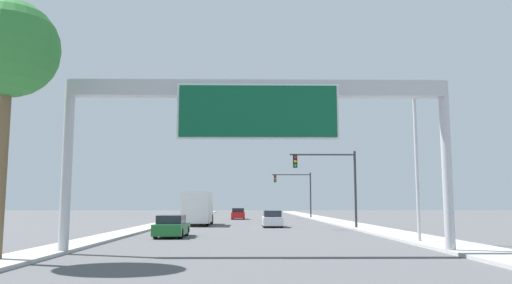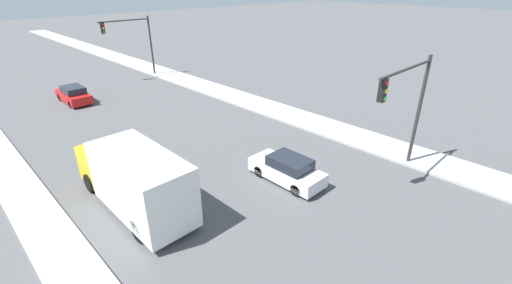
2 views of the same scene
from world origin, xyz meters
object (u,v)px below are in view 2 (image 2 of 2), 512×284
Objects in this scene: traffic_light_mid_block at (135,37)px; traffic_light_near_intersection at (409,99)px; car_near_center at (287,170)px; truck_box_primary at (134,179)px; car_mid_right at (74,95)px.

traffic_light_near_intersection is at bearing -89.96° from traffic_light_mid_block.
car_near_center is 0.55× the size of truck_box_primary.
car_near_center is 7.85m from truck_box_primary.
car_near_center is 7.31m from traffic_light_near_intersection.
car_mid_right is 10.08m from traffic_light_mid_block.
traffic_light_mid_block is (8.47, 3.94, 3.76)m from car_mid_right.
truck_box_primary is 25.88m from traffic_light_mid_block.
traffic_light_near_intersection is (4.99, -3.81, 3.74)m from car_near_center.
traffic_light_mid_block is at bearing 24.96° from car_mid_right.
car_mid_right is 0.68× the size of traffic_light_mid_block.
traffic_light_mid_block reaches higher than truck_box_primary.
car_near_center is 0.66× the size of traffic_light_near_intersection.
truck_box_primary is at bearing 153.94° from car_near_center.
car_mid_right is at bearing -155.04° from traffic_light_mid_block.
traffic_light_mid_block is (-0.02, 30.00, 0.03)m from traffic_light_near_intersection.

